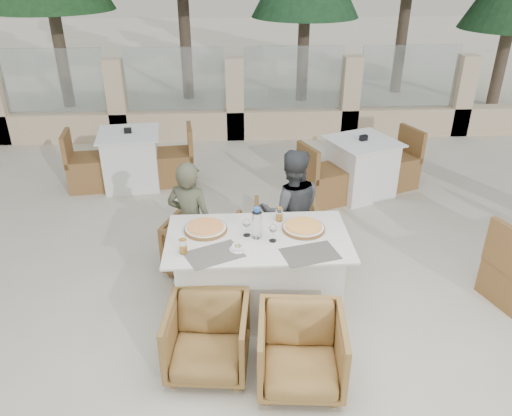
{
  "coord_description": "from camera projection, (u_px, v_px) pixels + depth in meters",
  "views": [
    {
      "loc": [
        -0.11,
        -3.67,
        3.01
      ],
      "look_at": [
        0.12,
        0.36,
        0.9
      ],
      "focal_mm": 35.0,
      "sensor_mm": 36.0,
      "label": 1
    }
  ],
  "objects": [
    {
      "name": "perimeter_wall_far",
      "position": [
        235.0,
        93.0,
        8.52
      ],
      "size": [
        10.0,
        0.34,
        1.6
      ],
      "primitive_type": null,
      "color": "beige",
      "rests_on": "ground"
    },
    {
      "name": "armchair_far_right",
      "position": [
        286.0,
        232.0,
        5.33
      ],
      "size": [
        0.69,
        0.71,
        0.62
      ],
      "primitive_type": "imported",
      "rotation": [
        0.0,
        0.0,
        3.1
      ],
      "color": "olive",
      "rests_on": "ground"
    },
    {
      "name": "water_bottle",
      "position": [
        257.0,
        223.0,
        4.27
      ],
      "size": [
        0.09,
        0.09,
        0.29
      ],
      "primitive_type": "cylinder",
      "rotation": [
        0.0,
        0.0,
        -0.0
      ],
      "color": "silver",
      "rests_on": "dining_table"
    },
    {
      "name": "wine_glass_centre",
      "position": [
        247.0,
        226.0,
        4.33
      ],
      "size": [
        0.1,
        0.1,
        0.18
      ],
      "primitive_type": null,
      "rotation": [
        0.0,
        0.0,
        -0.41
      ],
      "color": "white",
      "rests_on": "dining_table"
    },
    {
      "name": "sand_patch",
      "position": [
        230.0,
        47.0,
        17.03
      ],
      "size": [
        30.0,
        16.0,
        0.01
      ],
      "primitive_type": "cube",
      "color": "beige",
      "rests_on": "ground"
    },
    {
      "name": "pizza_right",
      "position": [
        304.0,
        227.0,
        4.45
      ],
      "size": [
        0.42,
        0.42,
        0.05
      ],
      "primitive_type": "cylinder",
      "rotation": [
        0.0,
        0.0,
        0.11
      ],
      "color": "orange",
      "rests_on": "dining_table"
    },
    {
      "name": "olive_dish",
      "position": [
        238.0,
        247.0,
        4.15
      ],
      "size": [
        0.15,
        0.15,
        0.04
      ],
      "primitive_type": null,
      "rotation": [
        0.0,
        0.0,
        0.43
      ],
      "color": "silver",
      "rests_on": "dining_table"
    },
    {
      "name": "bg_table_a",
      "position": [
        131.0,
        159.0,
        6.96
      ],
      "size": [
        1.72,
        1.0,
        0.77
      ],
      "primitive_type": null,
      "rotation": [
        0.0,
        0.0,
        0.11
      ],
      "color": "white",
      "rests_on": "ground"
    },
    {
      "name": "diner_left",
      "position": [
        190.0,
        222.0,
        4.86
      ],
      "size": [
        0.54,
        0.44,
        1.26
      ],
      "primitive_type": "imported",
      "rotation": [
        0.0,
        0.0,
        2.79
      ],
      "color": "#494A36",
      "rests_on": "ground"
    },
    {
      "name": "diner_right",
      "position": [
        291.0,
        211.0,
        5.0
      ],
      "size": [
        0.66,
        0.52,
        1.32
      ],
      "primitive_type": "imported",
      "rotation": [
        0.0,
        0.0,
        3.17
      ],
      "color": "#3C3E41",
      "rests_on": "ground"
    },
    {
      "name": "beer_glass_right",
      "position": [
        279.0,
        214.0,
        4.58
      ],
      "size": [
        0.07,
        0.07,
        0.13
      ],
      "primitive_type": "cylinder",
      "rotation": [
        0.0,
        0.0,
        0.08
      ],
      "color": "gold",
      "rests_on": "dining_table"
    },
    {
      "name": "armchair_near_right",
      "position": [
        301.0,
        351.0,
        3.77
      ],
      "size": [
        0.7,
        0.72,
        0.6
      ],
      "primitive_type": "imported",
      "rotation": [
        0.0,
        0.0,
        -0.09
      ],
      "color": "olive",
      "rests_on": "ground"
    },
    {
      "name": "armchair_far_left",
      "position": [
        203.0,
        243.0,
        5.15
      ],
      "size": [
        0.84,
        0.86,
        0.61
      ],
      "primitive_type": "imported",
      "rotation": [
        0.0,
        0.0,
        2.77
      ],
      "color": "brown",
      "rests_on": "ground"
    },
    {
      "name": "pizza_left",
      "position": [
        206.0,
        228.0,
        4.43
      ],
      "size": [
        0.5,
        0.5,
        0.05
      ],
      "primitive_type": "cylinder",
      "rotation": [
        0.0,
        0.0,
        0.42
      ],
      "color": "#E8571F",
      "rests_on": "dining_table"
    },
    {
      "name": "armchair_near_left",
      "position": [
        208.0,
        338.0,
        3.91
      ],
      "size": [
        0.69,
        0.71,
        0.59
      ],
      "primitive_type": "imported",
      "rotation": [
        0.0,
        0.0,
        -0.11
      ],
      "color": "brown",
      "rests_on": "ground"
    },
    {
      "name": "wine_glass_near",
      "position": [
        273.0,
        232.0,
        4.24
      ],
      "size": [
        0.09,
        0.09,
        0.18
      ],
      "primitive_type": null,
      "rotation": [
        0.0,
        0.0,
        -0.21
      ],
      "color": "silver",
      "rests_on": "dining_table"
    },
    {
      "name": "dining_table",
      "position": [
        258.0,
        274.0,
        4.52
      ],
      "size": [
        1.6,
        0.9,
        0.77
      ],
      "primitive_type": null,
      "color": "silver",
      "rests_on": "ground"
    },
    {
      "name": "placemat_near_left",
      "position": [
        214.0,
        254.0,
        4.09
      ],
      "size": [
        0.53,
        0.46,
        0.0
      ],
      "primitive_type": "cube",
      "rotation": [
        0.0,
        0.0,
        0.43
      ],
      "color": "#5F5A51",
      "rests_on": "dining_table"
    },
    {
      "name": "placemat_near_right",
      "position": [
        310.0,
        254.0,
        4.1
      ],
      "size": [
        0.51,
        0.4,
        0.0
      ],
      "primitive_type": "cube",
      "rotation": [
        0.0,
        0.0,
        0.25
      ],
      "color": "#524E46",
      "rests_on": "dining_table"
    },
    {
      "name": "ground",
      "position": [
        246.0,
        312.0,
        4.64
      ],
      "size": [
        80.0,
        80.0,
        0.0
      ],
      "primitive_type": "plane",
      "color": "beige",
      "rests_on": "ground"
    },
    {
      "name": "beer_glass_left",
      "position": [
        183.0,
        246.0,
        4.08
      ],
      "size": [
        0.07,
        0.07,
        0.13
      ],
      "primitive_type": "cylinder",
      "rotation": [
        0.0,
        0.0,
        0.12
      ],
      "color": "orange",
      "rests_on": "dining_table"
    },
    {
      "name": "bg_table_b",
      "position": [
        360.0,
        168.0,
        6.7
      ],
      "size": [
        1.83,
        1.38,
        0.77
      ],
      "primitive_type": null,
      "rotation": [
        0.0,
        0.0,
        0.39
      ],
      "color": "white",
      "rests_on": "ground"
    }
  ]
}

